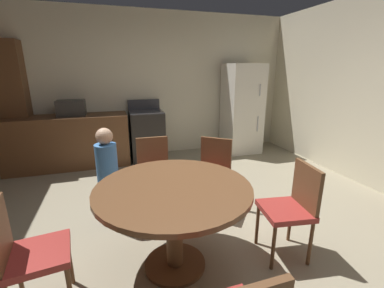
{
  "coord_description": "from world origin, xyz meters",
  "views": [
    {
      "loc": [
        -0.8,
        -2.17,
        1.66
      ],
      "look_at": [
        0.09,
        0.68,
        0.79
      ],
      "focal_mm": 24.2,
      "sensor_mm": 36.0,
      "label": 1
    }
  ],
  "objects": [
    {
      "name": "ground_plane",
      "position": [
        0.0,
        0.0,
        0.0
      ],
      "size": [
        14.0,
        14.0,
        0.0
      ],
      "primitive_type": "plane",
      "color": "gray"
    },
    {
      "name": "chair_north",
      "position": [
        -0.37,
        0.73,
        0.5
      ],
      "size": [
        0.4,
        0.4,
        0.87
      ],
      "rotation": [
        0.0,
        0.0,
        4.7
      ],
      "color": "brown",
      "rests_on": "ground"
    },
    {
      "name": "chair_west",
      "position": [
        -1.42,
        -0.46,
        0.5
      ],
      "size": [
        0.45,
        0.45,
        0.87
      ],
      "rotation": [
        0.0,
        0.0,
        6.42
      ],
      "color": "brown",
      "rests_on": "ground"
    },
    {
      "name": "oven_range",
      "position": [
        -0.21,
        2.57,
        0.47
      ],
      "size": [
        0.6,
        0.6,
        1.1
      ],
      "color": "black",
      "rests_on": "ground"
    },
    {
      "name": "kitchen_counter",
      "position": [
        -1.56,
        2.57,
        0.45
      ],
      "size": [
        1.99,
        0.6,
        0.9
      ],
      "primitive_type": "cube",
      "color": "brown",
      "rests_on": "ground"
    },
    {
      "name": "chair_northeast",
      "position": [
        0.29,
        0.5,
        0.5
      ],
      "size": [
        0.56,
        0.56,
        0.87
      ],
      "rotation": [
        0.0,
        0.0,
        4.03
      ],
      "color": "brown",
      "rests_on": "ground"
    },
    {
      "name": "chair_east",
      "position": [
        0.66,
        -0.47,
        0.5
      ],
      "size": [
        0.45,
        0.45,
        0.87
      ],
      "rotation": [
        0.0,
        0.0,
        3.0
      ],
      "color": "brown",
      "rests_on": "ground"
    },
    {
      "name": "person_child",
      "position": [
        -0.9,
        0.51,
        0.58
      ],
      "size": [
        0.3,
        0.3,
        1.09
      ],
      "rotation": [
        0.0,
        0.0,
        5.27
      ],
      "color": "#3D4C84",
      "rests_on": "ground"
    },
    {
      "name": "wall_back",
      "position": [
        0.0,
        2.97,
        1.35
      ],
      "size": [
        5.7,
        0.12,
        2.7
      ],
      "primitive_type": "cube",
      "color": "beige",
      "rests_on": "ground"
    },
    {
      "name": "pantry_column",
      "position": [
        -2.33,
        2.75,
        1.05
      ],
      "size": [
        0.44,
        0.36,
        2.1
      ],
      "primitive_type": "cube",
      "color": "brown",
      "rests_on": "ground"
    },
    {
      "name": "microwave",
      "position": [
        -1.45,
        2.57,
        1.03
      ],
      "size": [
        0.44,
        0.32,
        0.26
      ],
      "primitive_type": "cube",
      "color": "#2D2B28",
      "rests_on": "kitchen_counter"
    },
    {
      "name": "refrigerator",
      "position": [
        1.71,
        2.52,
        0.88
      ],
      "size": [
        0.68,
        0.68,
        1.76
      ],
      "color": "silver",
      "rests_on": "ground"
    },
    {
      "name": "dining_table",
      "position": [
        -0.38,
        -0.32,
        0.61
      ],
      "size": [
        1.26,
        1.26,
        0.76
      ],
      "color": "brown",
      "rests_on": "ground"
    }
  ]
}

